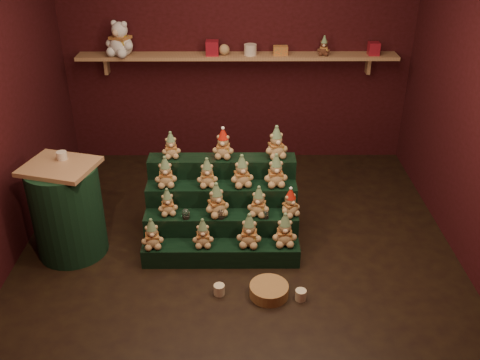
{
  "coord_description": "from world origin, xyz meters",
  "views": [
    {
      "loc": [
        0.0,
        -4.06,
        2.96
      ],
      "look_at": [
        0.02,
        0.25,
        0.6
      ],
      "focal_mm": 40.0,
      "sensor_mm": 36.0,
      "label": 1
    }
  ],
  "objects_px": {
    "side_table": "(67,210)",
    "wicker_basket": "(269,290)",
    "riser_tier_front": "(221,253)",
    "mini_christmas_tree": "(152,236)",
    "snow_globe_b": "(221,214)",
    "mug_left": "(219,290)",
    "mug_right": "(301,295)",
    "brown_bear": "(324,46)",
    "white_bear": "(120,34)",
    "snow_globe_a": "(186,214)",
    "snow_globe_c": "(266,214)"
  },
  "relations": [
    {
      "from": "snow_globe_c",
      "to": "mini_christmas_tree",
      "type": "distance_m",
      "value": 1.06
    },
    {
      "from": "riser_tier_front",
      "to": "snow_globe_a",
      "type": "height_order",
      "value": "snow_globe_a"
    },
    {
      "from": "snow_globe_a",
      "to": "mug_right",
      "type": "distance_m",
      "value": 1.24
    },
    {
      "from": "snow_globe_c",
      "to": "mini_christmas_tree",
      "type": "bearing_deg",
      "value": 179.97
    },
    {
      "from": "snow_globe_b",
      "to": "white_bear",
      "type": "relative_size",
      "value": 0.19
    },
    {
      "from": "snow_globe_c",
      "to": "riser_tier_front",
      "type": "bearing_deg",
      "value": -158.23
    },
    {
      "from": "riser_tier_front",
      "to": "side_table",
      "type": "distance_m",
      "value": 1.43
    },
    {
      "from": "riser_tier_front",
      "to": "mini_christmas_tree",
      "type": "height_order",
      "value": "mini_christmas_tree"
    },
    {
      "from": "snow_globe_c",
      "to": "white_bear",
      "type": "distance_m",
      "value": 2.68
    },
    {
      "from": "mug_right",
      "to": "wicker_basket",
      "type": "bearing_deg",
      "value": 168.66
    },
    {
      "from": "snow_globe_b",
      "to": "mini_christmas_tree",
      "type": "height_order",
      "value": "snow_globe_b"
    },
    {
      "from": "riser_tier_front",
      "to": "wicker_basket",
      "type": "bearing_deg",
      "value": -48.46
    },
    {
      "from": "snow_globe_a",
      "to": "mug_left",
      "type": "bearing_deg",
      "value": -62.83
    },
    {
      "from": "mini_christmas_tree",
      "to": "riser_tier_front",
      "type": "bearing_deg",
      "value": -14.27
    },
    {
      "from": "side_table",
      "to": "mug_right",
      "type": "relative_size",
      "value": 9.77
    },
    {
      "from": "side_table",
      "to": "wicker_basket",
      "type": "distance_m",
      "value": 1.93
    },
    {
      "from": "white_bear",
      "to": "snow_globe_b",
      "type": "bearing_deg",
      "value": -34.3
    },
    {
      "from": "white_bear",
      "to": "brown_bear",
      "type": "distance_m",
      "value": 2.25
    },
    {
      "from": "snow_globe_b",
      "to": "brown_bear",
      "type": "bearing_deg",
      "value": 59.2
    },
    {
      "from": "wicker_basket",
      "to": "white_bear",
      "type": "distance_m",
      "value": 3.29
    },
    {
      "from": "riser_tier_front",
      "to": "snow_globe_b",
      "type": "xyz_separation_m",
      "value": [
        -0.0,
        0.16,
        0.32
      ]
    },
    {
      "from": "mug_right",
      "to": "mug_left",
      "type": "bearing_deg",
      "value": 174.2
    },
    {
      "from": "mini_christmas_tree",
      "to": "mug_right",
      "type": "distance_m",
      "value": 1.46
    },
    {
      "from": "snow_globe_a",
      "to": "mini_christmas_tree",
      "type": "relative_size",
      "value": 0.27
    },
    {
      "from": "mug_left",
      "to": "riser_tier_front",
      "type": "bearing_deg",
      "value": 89.48
    },
    {
      "from": "mug_left",
      "to": "mini_christmas_tree",
      "type": "bearing_deg",
      "value": 136.1
    },
    {
      "from": "side_table",
      "to": "riser_tier_front",
      "type": "bearing_deg",
      "value": 8.31
    },
    {
      "from": "riser_tier_front",
      "to": "snow_globe_a",
      "type": "xyz_separation_m",
      "value": [
        -0.31,
        0.16,
        0.32
      ]
    },
    {
      "from": "riser_tier_front",
      "to": "mug_left",
      "type": "height_order",
      "value": "riser_tier_front"
    },
    {
      "from": "side_table",
      "to": "snow_globe_a",
      "type": "bearing_deg",
      "value": 14.77
    },
    {
      "from": "mini_christmas_tree",
      "to": "snow_globe_b",
      "type": "bearing_deg",
      "value": -0.05
    },
    {
      "from": "snow_globe_c",
      "to": "mini_christmas_tree",
      "type": "height_order",
      "value": "snow_globe_c"
    },
    {
      "from": "mini_christmas_tree",
      "to": "wicker_basket",
      "type": "xyz_separation_m",
      "value": [
        1.04,
        -0.62,
        -0.12
      ]
    },
    {
      "from": "snow_globe_c",
      "to": "wicker_basket",
      "type": "relative_size",
      "value": 0.24
    },
    {
      "from": "mug_right",
      "to": "white_bear",
      "type": "bearing_deg",
      "value": 125.41
    },
    {
      "from": "brown_bear",
      "to": "white_bear",
      "type": "bearing_deg",
      "value": -170.06
    },
    {
      "from": "snow_globe_a",
      "to": "snow_globe_b",
      "type": "bearing_deg",
      "value": 0.0
    },
    {
      "from": "mug_left",
      "to": "white_bear",
      "type": "distance_m",
      "value": 3.11
    },
    {
      "from": "wicker_basket",
      "to": "side_table",
      "type": "bearing_deg",
      "value": 160.34
    },
    {
      "from": "riser_tier_front",
      "to": "mug_right",
      "type": "relative_size",
      "value": 15.26
    },
    {
      "from": "snow_globe_a",
      "to": "snow_globe_b",
      "type": "distance_m",
      "value": 0.31
    },
    {
      "from": "side_table",
      "to": "brown_bear",
      "type": "xyz_separation_m",
      "value": [
        2.48,
        1.85,
        0.98
      ]
    },
    {
      "from": "snow_globe_c",
      "to": "side_table",
      "type": "distance_m",
      "value": 1.77
    },
    {
      "from": "wicker_basket",
      "to": "brown_bear",
      "type": "relative_size",
      "value": 1.56
    },
    {
      "from": "snow_globe_b",
      "to": "mini_christmas_tree",
      "type": "relative_size",
      "value": 0.26
    },
    {
      "from": "wicker_basket",
      "to": "brown_bear",
      "type": "bearing_deg",
      "value": 74.18
    },
    {
      "from": "snow_globe_a",
      "to": "wicker_basket",
      "type": "height_order",
      "value": "snow_globe_a"
    },
    {
      "from": "snow_globe_b",
      "to": "mug_left",
      "type": "xyz_separation_m",
      "value": [
        -0.0,
        -0.6,
        -0.36
      ]
    },
    {
      "from": "brown_bear",
      "to": "mug_right",
      "type": "bearing_deg",
      "value": -90.06
    },
    {
      "from": "snow_globe_a",
      "to": "wicker_basket",
      "type": "relative_size",
      "value": 0.29
    }
  ]
}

